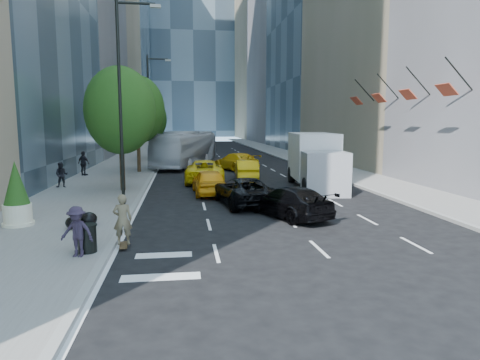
{
  "coord_description": "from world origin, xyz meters",
  "views": [
    {
      "loc": [
        -3.53,
        -17.58,
        4.27
      ],
      "look_at": [
        -0.91,
        1.99,
        1.6
      ],
      "focal_mm": 32.0,
      "sensor_mm": 36.0,
      "label": 1
    }
  ],
  "objects": [
    {
      "name": "black_sedan_mercedes",
      "position": [
        1.2,
        1.0,
        0.7
      ],
      "size": [
        3.63,
        5.22,
        1.4
      ],
      "primitive_type": "imported",
      "rotation": [
        0.0,
        0.0,
        3.52
      ],
      "color": "black",
      "rests_on": "ground"
    },
    {
      "name": "ground",
      "position": [
        0.0,
        0.0,
        0.0
      ],
      "size": [
        160.0,
        160.0,
        0.0
      ],
      "primitive_type": "plane",
      "color": "black",
      "rests_on": "ground"
    },
    {
      "name": "trash_can",
      "position": [
        -6.6,
        -3.82,
        0.58
      ],
      "size": [
        0.58,
        0.58,
        0.86
      ],
      "primitive_type": "cylinder",
      "color": "black",
      "rests_on": "sidewalk_left"
    },
    {
      "name": "pedestrian_c",
      "position": [
        -6.8,
        -4.24,
        0.94
      ],
      "size": [
        1.13,
        0.82,
        1.58
      ],
      "primitive_type": "imported",
      "rotation": [
        0.0,
        0.0,
        -0.25
      ],
      "color": "#2B2131",
      "rests_on": "sidewalk_left"
    },
    {
      "name": "facade_flags",
      "position": [
        10.64,
        10.0,
        6.18
      ],
      "size": [
        1.85,
        13.3,
        2.05
      ],
      "color": "black",
      "rests_on": "ground"
    },
    {
      "name": "tower_right_far",
      "position": [
        22.0,
        98.0,
        25.0
      ],
      "size": [
        20.0,
        24.0,
        50.0
      ],
      "primitive_type": "cube",
      "color": "#7D7556",
      "rests_on": "ground"
    },
    {
      "name": "tree_far",
      "position": [
        -7.2,
        32.0,
        4.62
      ],
      "size": [
        3.9,
        3.9,
        6.92
      ],
      "color": "#312113",
      "rests_on": "sidewalk_left"
    },
    {
      "name": "sidewalk_right",
      "position": [
        10.0,
        30.0,
        0.07
      ],
      "size": [
        4.0,
        120.0,
        0.15
      ],
      "primitive_type": "cube",
      "color": "slate",
      "rests_on": "ground"
    },
    {
      "name": "pedestrian_a",
      "position": [
        -11.2,
        10.63,
        0.95
      ],
      "size": [
        0.79,
        0.62,
        1.61
      ],
      "primitive_type": "imported",
      "rotation": [
        0.0,
        0.0,
        -0.01
      ],
      "color": "black",
      "rests_on": "sidewalk_left"
    },
    {
      "name": "garbage_bags",
      "position": [
        -7.52,
        -0.35,
        0.41
      ],
      "size": [
        1.12,
        1.08,
        0.56
      ],
      "color": "black",
      "rests_on": "sidewalk_left"
    },
    {
      "name": "box_truck",
      "position": [
        5.04,
        9.19,
        1.8
      ],
      "size": [
        3.45,
        7.66,
        3.55
      ],
      "rotation": [
        0.0,
        0.0,
        -0.11
      ],
      "color": "silver",
      "rests_on": "ground"
    },
    {
      "name": "city_bus",
      "position": [
        -3.2,
        24.38,
        1.71
      ],
      "size": [
        6.62,
        12.55,
        3.42
      ],
      "primitive_type": "imported",
      "rotation": [
        0.0,
        0.0,
        -0.32
      ],
      "color": "silver",
      "rests_on": "ground"
    },
    {
      "name": "planter_shrub",
      "position": [
        -10.16,
        0.31,
        1.39
      ],
      "size": [
        1.09,
        1.09,
        2.61
      ],
      "color": "#ECE6C4",
      "rests_on": "sidewalk_left"
    },
    {
      "name": "lamp_near",
      "position": [
        -6.32,
        4.0,
        5.81
      ],
      "size": [
        2.13,
        0.22,
        10.0
      ],
      "color": "black",
      "rests_on": "sidewalk_left"
    },
    {
      "name": "taxi_d",
      "position": [
        1.2,
        20.24,
        0.78
      ],
      "size": [
        4.12,
        5.84,
        1.57
      ],
      "primitive_type": "imported",
      "rotation": [
        0.0,
        0.0,
        3.54
      ],
      "color": "yellow",
      "rests_on": "ground"
    },
    {
      "name": "traffic_signal",
      "position": [
        -6.4,
        40.0,
        4.23
      ],
      "size": [
        2.48,
        0.53,
        5.2
      ],
      "color": "black",
      "rests_on": "sidewalk_left"
    },
    {
      "name": "taxi_c",
      "position": [
        -2.0,
        13.0,
        0.81
      ],
      "size": [
        2.98,
        5.93,
        1.61
      ],
      "primitive_type": "imported",
      "rotation": [
        0.0,
        0.0,
        3.09
      ],
      "color": "yellow",
      "rests_on": "ground"
    },
    {
      "name": "black_sedan_lincoln",
      "position": [
        -0.43,
        4.15,
        0.72
      ],
      "size": [
        3.13,
        5.46,
        1.43
      ],
      "primitive_type": "imported",
      "rotation": [
        0.0,
        0.0,
        3.29
      ],
      "color": "black",
      "rests_on": "ground"
    },
    {
      "name": "tree_mid",
      "position": [
        -7.2,
        19.0,
        5.32
      ],
      "size": [
        4.5,
        4.5,
        7.99
      ],
      "color": "#312113",
      "rests_on": "sidewalk_left"
    },
    {
      "name": "sidewalk_left",
      "position": [
        -9.0,
        30.0,
        0.07
      ],
      "size": [
        6.0,
        120.0,
        0.15
      ],
      "primitive_type": "cube",
      "color": "slate",
      "rests_on": "ground"
    },
    {
      "name": "taxi_a",
      "position": [
        -2.0,
        7.62,
        0.77
      ],
      "size": [
        1.99,
        4.58,
        1.54
      ],
      "primitive_type": "imported",
      "rotation": [
        0.0,
        0.0,
        3.18
      ],
      "color": "orange",
      "rests_on": "ground"
    },
    {
      "name": "lamp_far",
      "position": [
        -6.32,
        22.0,
        5.81
      ],
      "size": [
        2.13,
        0.22,
        10.0
      ],
      "color": "black",
      "rests_on": "sidewalk_left"
    },
    {
      "name": "pedestrian_b",
      "position": [
        -11.2,
        16.89,
        1.1
      ],
      "size": [
        1.19,
        1.0,
        1.91
      ],
      "primitive_type": "imported",
      "rotation": [
        0.0,
        0.0,
        2.56
      ],
      "color": "black",
      "rests_on": "sidewalk_left"
    },
    {
      "name": "tower_left_end",
      "position": [
        -22.0,
        92.0,
        30.0
      ],
      "size": [
        20.0,
        28.0,
        60.0
      ],
      "primitive_type": "cube",
      "color": "#2E3C47",
      "rests_on": "ground"
    },
    {
      "name": "skateboarder",
      "position": [
        -5.6,
        -3.0,
        0.88
      ],
      "size": [
        0.68,
        0.48,
        1.75
      ],
      "primitive_type": "imported",
      "rotation": [
        0.0,
        0.0,
        3.24
      ],
      "color": "brown",
      "rests_on": "ground"
    },
    {
      "name": "taxi_b",
      "position": [
        1.2,
        14.0,
        0.73
      ],
      "size": [
        1.88,
        4.53,
        1.46
      ],
      "primitive_type": "imported",
      "rotation": [
        0.0,
        0.0,
        3.06
      ],
      "color": "gold",
      "rests_on": "ground"
    },
    {
      "name": "tree_near",
      "position": [
        -7.2,
        9.0,
        4.97
      ],
      "size": [
        4.2,
        4.2,
        7.46
      ],
      "color": "#312113",
      "rests_on": "sidewalk_left"
    }
  ]
}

